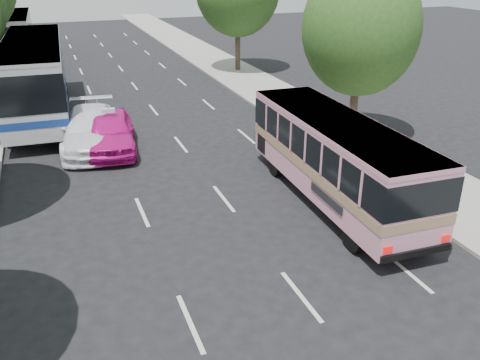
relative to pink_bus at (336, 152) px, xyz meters
name	(u,v)px	position (x,y,z in m)	size (l,w,h in m)	color
ground	(236,263)	(-4.50, -2.50, -1.82)	(120.00, 120.00, 0.00)	black
sidewalk_right	(252,82)	(4.00, 17.50, -1.76)	(4.00, 90.00, 0.12)	#9E998E
tree_right_near	(364,23)	(4.28, 5.44, 3.38)	(5.10, 5.10, 7.95)	#38281E
pink_bus	(336,152)	(0.00, 0.00, 0.00)	(2.62, 9.26, 2.93)	pink
pink_taxi	(111,132)	(-6.50, 7.86, -0.97)	(2.02, 5.02, 1.71)	#D4128A
white_pickup	(91,129)	(-7.27, 8.51, -0.98)	(2.37, 5.83, 1.69)	white
tour_coach_front	(35,71)	(-9.30, 14.62, 0.54)	(3.31, 13.22, 3.93)	silver
tour_coach_rear	(15,31)	(-10.80, 33.81, 0.24)	(2.65, 11.51, 3.43)	white
taxi_roof_sign	(108,111)	(-6.50, 7.86, -0.02)	(0.55, 0.18, 0.18)	silver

